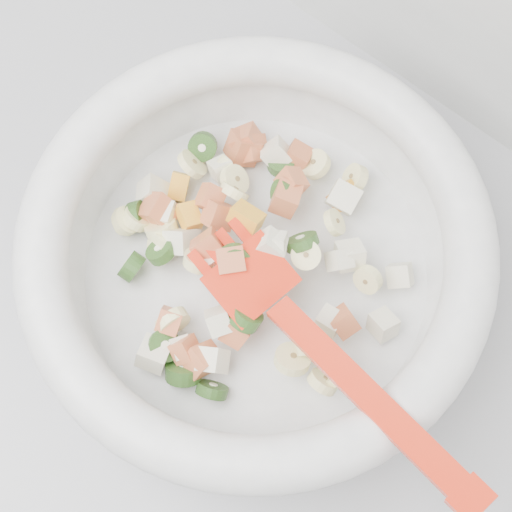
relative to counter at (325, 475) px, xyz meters
The scene contains 2 objects.
counter is the anchor object (origin of this frame).
mixing_bowl 0.53m from the counter, 164.64° to the left, with size 0.40×0.36×0.12m.
Camera 1 is at (-0.04, 1.35, 1.46)m, focal length 50.00 mm.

